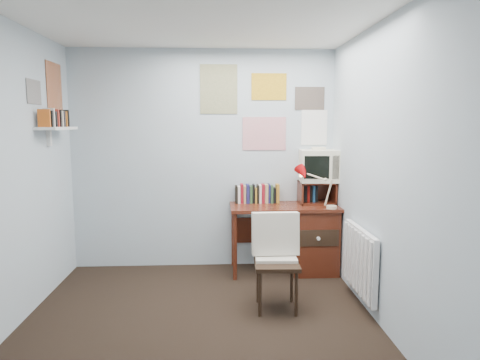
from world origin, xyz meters
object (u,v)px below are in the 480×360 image
object	(u,v)px
crt_tv	(318,164)
wall_shelf	(57,128)
desk_chair	(277,264)
radiator	(360,260)
desk	(308,236)
desk_lamp	(332,190)
tv_riser	(317,192)

from	to	relation	value
crt_tv	wall_shelf	world-z (taller)	wall_shelf
desk_chair	radiator	world-z (taller)	desk_chair
desk	desk_lamp	size ratio (longest dim) A/B	2.93
desk_chair	tv_riser	size ratio (longest dim) A/B	2.09
desk	desk_chair	world-z (taller)	desk_chair
tv_riser	radiator	world-z (taller)	tv_riser
desk_chair	desk_lamp	world-z (taller)	desk_lamp
desk_chair	radiator	distance (m)	0.78
desk_chair	radiator	xyz separation A→B (m)	(0.78, 0.06, 0.00)
desk_lamp	radiator	world-z (taller)	desk_lamp
radiator	wall_shelf	bearing A→B (deg)	169.11
desk	crt_tv	bearing A→B (deg)	44.05
tv_riser	crt_tv	distance (m)	0.32
desk	radiator	size ratio (longest dim) A/B	1.50
tv_riser	radiator	bearing A→B (deg)	-80.72
desk_chair	desk_lamp	size ratio (longest dim) A/B	2.04
tv_riser	desk	bearing A→B (deg)	-137.04
desk_lamp	tv_riser	world-z (taller)	desk_lamp
desk_chair	wall_shelf	xyz separation A→B (m)	(-2.08, 0.61, 1.20)
radiator	wall_shelf	world-z (taller)	wall_shelf
wall_shelf	desk_chair	bearing A→B (deg)	-16.41
desk_lamp	wall_shelf	bearing A→B (deg)	-166.52
desk_chair	desk_lamp	distance (m)	1.19
desk_chair	wall_shelf	size ratio (longest dim) A/B	1.35
desk_chair	desk_lamp	xyz separation A→B (m)	(0.70, 0.79, 0.55)
desk_lamp	radiator	bearing A→B (deg)	-74.04
desk	wall_shelf	xyz separation A→B (m)	(-2.57, -0.38, 1.21)
desk	wall_shelf	distance (m)	2.87
desk_chair	tv_riser	world-z (taller)	tv_riser
tv_riser	crt_tv	world-z (taller)	crt_tv
crt_tv	radiator	xyz separation A→B (m)	(0.15, -1.06, -0.79)
crt_tv	radiator	world-z (taller)	crt_tv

